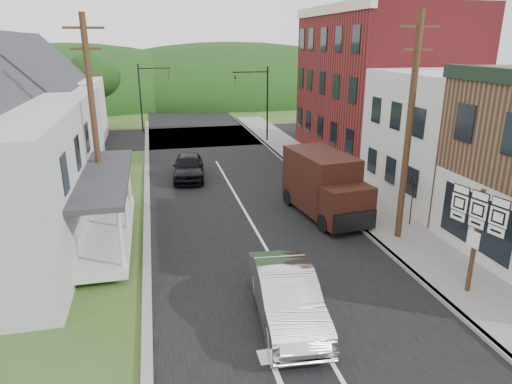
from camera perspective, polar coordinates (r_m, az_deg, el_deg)
ground at (r=15.16m, az=4.85°, el=-13.12°), size 120.00×120.00×0.00m
road at (r=23.99m, az=-2.32°, el=-0.88°), size 9.00×90.00×0.02m
cross_road at (r=40.27m, az=-6.81°, el=6.93°), size 60.00×9.00×0.02m
sidewalk_right at (r=23.92m, az=12.63°, el=-1.19°), size 2.80×55.00×0.15m
curb_right at (r=23.39m, az=9.63°, el=-1.45°), size 0.20×55.00×0.15m
curb_left at (r=21.75m, az=-13.48°, el=-3.30°), size 0.30×55.00×0.12m
storefront_white at (r=25.48m, az=24.75°, el=6.17°), size 8.00×7.00×6.50m
storefront_red at (r=33.20m, az=15.21°, el=12.74°), size 8.00×12.00×10.00m
house_blue at (r=30.38m, az=-26.17°, el=8.56°), size 7.14×8.16×7.28m
house_cream at (r=39.22m, az=-24.09°, el=10.66°), size 7.14×8.16×7.28m
utility_pole_right at (r=18.79m, az=18.57°, el=7.48°), size 1.60×0.26×9.00m
utility_pole_left at (r=20.68m, az=-19.60°, el=8.29°), size 1.60×0.26×9.00m
traffic_signal_right at (r=36.98m, az=0.36°, el=11.94°), size 2.87×0.20×6.00m
traffic_signal_left at (r=42.98m, az=-13.38°, el=12.36°), size 2.87×0.20×6.00m
tree_left_d at (r=44.65m, az=-19.68°, el=13.47°), size 4.80×4.80×6.94m
forested_ridge at (r=67.86m, az=-9.48°, el=11.45°), size 90.00×30.00×16.00m
silver_sedan at (r=13.72m, az=3.86°, el=-12.90°), size 2.05×4.92×1.58m
dark_sedan at (r=27.57m, az=-8.42°, el=3.13°), size 2.20×4.54×1.49m
delivery_van at (r=21.51m, az=8.60°, el=0.83°), size 2.79×5.51×2.95m
route_sign_cluster at (r=15.79m, az=25.84°, el=-3.95°), size 0.53×1.95×3.48m
warning_sign at (r=20.95m, az=18.96°, el=-0.19°), size 0.12×0.62×2.25m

